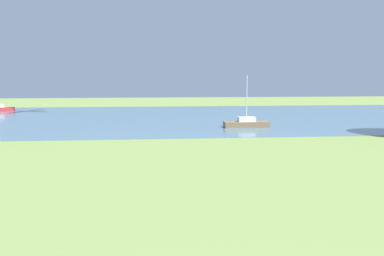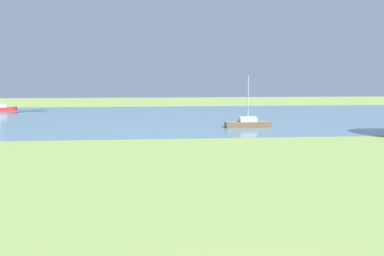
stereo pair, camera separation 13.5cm
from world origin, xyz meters
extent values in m
plane|color=#7F994C|center=(0.00, 22.00, 0.00)|extent=(160.00, 160.00, 0.00)
cube|color=slate|center=(0.00, 50.00, 0.01)|extent=(140.00, 40.00, 0.02)
cube|color=brown|center=(8.16, 37.78, 0.32)|extent=(4.82, 1.58, 0.60)
cube|color=white|center=(8.16, 37.78, 0.87)|extent=(1.82, 1.13, 0.50)
cylinder|color=silver|center=(8.16, 37.78, 3.07)|extent=(0.10, 0.10, 4.89)
camera|label=1|loc=(-2.46, -7.95, 5.52)|focal=41.22mm
camera|label=2|loc=(-2.32, -7.96, 5.52)|focal=41.22mm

